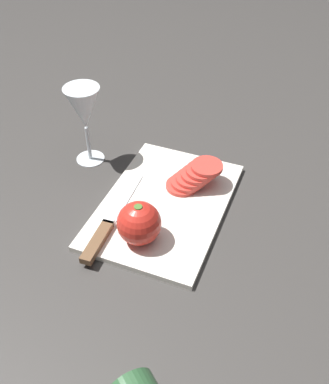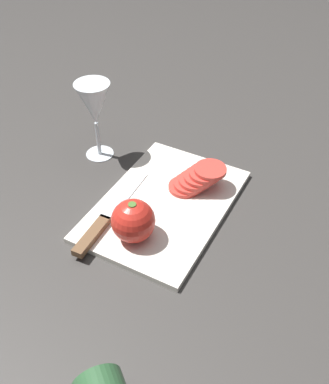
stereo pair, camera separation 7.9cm
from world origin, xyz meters
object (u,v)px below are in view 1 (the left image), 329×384
whole_tomato (139,223)px  knife (103,233)px  wine_glass (84,111)px  tomato_slice_stack_near (194,176)px

whole_tomato → knife: 0.08m
knife → whole_tomato: bearing=-78.0°
wine_glass → tomato_slice_stack_near: (0.01, 0.26, -0.09)m
whole_tomato → tomato_slice_stack_near: bearing=166.5°
knife → tomato_slice_stack_near: tomato_slice_stack_near is taller
whole_tomato → knife: bearing=-75.1°
wine_glass → knife: bearing=34.2°
whole_tomato → tomato_slice_stack_near: 0.19m
tomato_slice_stack_near → knife: bearing=-29.2°
knife → tomato_slice_stack_near: size_ratio=2.37×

